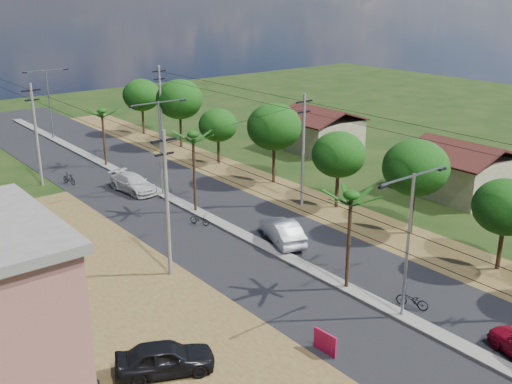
# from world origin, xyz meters

# --- Properties ---
(ground) EXTENTS (160.00, 160.00, 0.00)m
(ground) POSITION_xyz_m (0.00, 0.00, 0.00)
(ground) COLOR black
(ground) RESTS_ON ground
(road) EXTENTS (12.00, 110.00, 0.04)m
(road) POSITION_xyz_m (0.00, 15.00, 0.02)
(road) COLOR black
(road) RESTS_ON ground
(median) EXTENTS (1.00, 90.00, 0.18)m
(median) POSITION_xyz_m (0.00, 18.00, 0.09)
(median) COLOR #605E56
(median) RESTS_ON ground
(dirt_lot_west) EXTENTS (18.00, 46.00, 0.04)m
(dirt_lot_west) POSITION_xyz_m (-15.00, 8.00, 0.02)
(dirt_lot_west) COLOR #513A1B
(dirt_lot_west) RESTS_ON ground
(dirt_shoulder_east) EXTENTS (5.00, 90.00, 0.03)m
(dirt_shoulder_east) POSITION_xyz_m (8.50, 15.00, 0.01)
(dirt_shoulder_east) COLOR #513A1B
(dirt_shoulder_east) RESTS_ON ground
(house_east_near) EXTENTS (7.60, 7.50, 4.60)m
(house_east_near) POSITION_xyz_m (20.00, 10.00, 2.39)
(house_east_near) COLOR gray
(house_east_near) RESTS_ON ground
(house_east_far) EXTENTS (7.60, 7.50, 4.60)m
(house_east_far) POSITION_xyz_m (21.00, 28.00, 2.39)
(house_east_far) COLOR gray
(house_east_far) RESTS_ON ground
(tree_east_b) EXTENTS (4.00, 4.00, 5.83)m
(tree_east_b) POSITION_xyz_m (9.30, 0.00, 4.11)
(tree_east_b) COLOR black
(tree_east_b) RESTS_ON ground
(tree_east_c) EXTENTS (4.60, 4.60, 6.83)m
(tree_east_c) POSITION_xyz_m (9.70, 7.00, 4.86)
(tree_east_c) COLOR black
(tree_east_c) RESTS_ON ground
(tree_east_d) EXTENTS (4.20, 4.20, 6.13)m
(tree_east_d) POSITION_xyz_m (9.40, 14.00, 4.34)
(tree_east_d) COLOR black
(tree_east_d) RESTS_ON ground
(tree_east_e) EXTENTS (4.80, 4.80, 7.14)m
(tree_east_e) POSITION_xyz_m (9.60, 22.00, 5.09)
(tree_east_e) COLOR black
(tree_east_e) RESTS_ON ground
(tree_east_f) EXTENTS (3.80, 3.80, 5.52)m
(tree_east_f) POSITION_xyz_m (9.20, 30.00, 3.89)
(tree_east_f) COLOR black
(tree_east_f) RESTS_ON ground
(tree_east_g) EXTENTS (5.00, 5.00, 7.38)m
(tree_east_g) POSITION_xyz_m (9.80, 38.00, 5.24)
(tree_east_g) COLOR black
(tree_east_g) RESTS_ON ground
(tree_east_h) EXTENTS (4.40, 4.40, 6.52)m
(tree_east_h) POSITION_xyz_m (9.50, 46.00, 4.64)
(tree_east_h) COLOR black
(tree_east_h) RESTS_ON ground
(palm_median_near) EXTENTS (2.00, 2.00, 6.15)m
(palm_median_near) POSITION_xyz_m (0.00, 4.00, 5.54)
(palm_median_near) COLOR black
(palm_median_near) RESTS_ON ground
(palm_median_mid) EXTENTS (2.00, 2.00, 6.55)m
(palm_median_mid) POSITION_xyz_m (0.00, 20.00, 5.90)
(palm_median_mid) COLOR black
(palm_median_mid) RESTS_ON ground
(palm_median_far) EXTENTS (2.00, 2.00, 5.85)m
(palm_median_far) POSITION_xyz_m (0.00, 36.00, 5.26)
(palm_median_far) COLOR black
(palm_median_far) RESTS_ON ground
(streetlight_near) EXTENTS (5.10, 0.18, 8.00)m
(streetlight_near) POSITION_xyz_m (0.00, 0.00, 4.79)
(streetlight_near) COLOR gray
(streetlight_near) RESTS_ON ground
(streetlight_mid) EXTENTS (5.10, 0.18, 8.00)m
(streetlight_mid) POSITION_xyz_m (0.00, 25.00, 4.79)
(streetlight_mid) COLOR gray
(streetlight_mid) RESTS_ON ground
(streetlight_far) EXTENTS (5.10, 0.18, 8.00)m
(streetlight_far) POSITION_xyz_m (0.00, 50.00, 4.79)
(streetlight_far) COLOR gray
(streetlight_far) RESTS_ON ground
(utility_pole_w_b) EXTENTS (1.60, 0.24, 9.00)m
(utility_pole_w_b) POSITION_xyz_m (-7.00, 12.00, 4.76)
(utility_pole_w_b) COLOR #605E56
(utility_pole_w_b) RESTS_ON ground
(utility_pole_w_c) EXTENTS (1.60, 0.24, 9.00)m
(utility_pole_w_c) POSITION_xyz_m (-7.00, 34.00, 4.76)
(utility_pole_w_c) COLOR #605E56
(utility_pole_w_c) RESTS_ON ground
(utility_pole_e_b) EXTENTS (1.60, 0.24, 9.00)m
(utility_pole_e_b) POSITION_xyz_m (7.50, 16.00, 4.76)
(utility_pole_e_b) COLOR #605E56
(utility_pole_e_b) RESTS_ON ground
(utility_pole_e_c) EXTENTS (1.60, 0.24, 9.00)m
(utility_pole_e_c) POSITION_xyz_m (7.50, 38.00, 4.76)
(utility_pole_e_c) COLOR #605E56
(utility_pole_e_c) RESTS_ON ground
(car_silver_mid) EXTENTS (3.24, 5.13, 1.60)m
(car_silver_mid) POSITION_xyz_m (1.50, 11.41, 0.80)
(car_silver_mid) COLOR #A1A3A9
(car_silver_mid) RESTS_ON ground
(car_white_far) EXTENTS (2.60, 5.31, 1.49)m
(car_white_far) POSITION_xyz_m (-1.50, 27.39, 0.74)
(car_white_far) COLOR #B6B6B1
(car_white_far) RESTS_ON ground
(car_parked_dark) EXTENTS (4.81, 3.52, 1.52)m
(car_parked_dark) POSITION_xyz_m (-12.26, 3.57, 0.76)
(car_parked_dark) COLOR black
(car_parked_dark) RESTS_ON ground
(moto_rider_east) EXTENTS (1.17, 1.91, 0.95)m
(moto_rider_east) POSITION_xyz_m (1.20, 0.27, 0.47)
(moto_rider_east) COLOR black
(moto_rider_east) RESTS_ON ground
(moto_rider_west_a) EXTENTS (1.17, 1.69, 0.84)m
(moto_rider_west_a) POSITION_xyz_m (-1.20, 17.59, 0.42)
(moto_rider_west_a) COLOR black
(moto_rider_west_a) RESTS_ON ground
(moto_rider_west_b) EXTENTS (0.86, 1.78, 1.03)m
(moto_rider_west_b) POSITION_xyz_m (-5.00, 32.81, 0.52)
(moto_rider_west_b) COLOR black
(moto_rider_west_b) RESTS_ON ground
(roadside_sign) EXTENTS (0.17, 1.38, 1.15)m
(roadside_sign) POSITION_xyz_m (-5.50, 0.20, 0.57)
(roadside_sign) COLOR maroon
(roadside_sign) RESTS_ON ground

